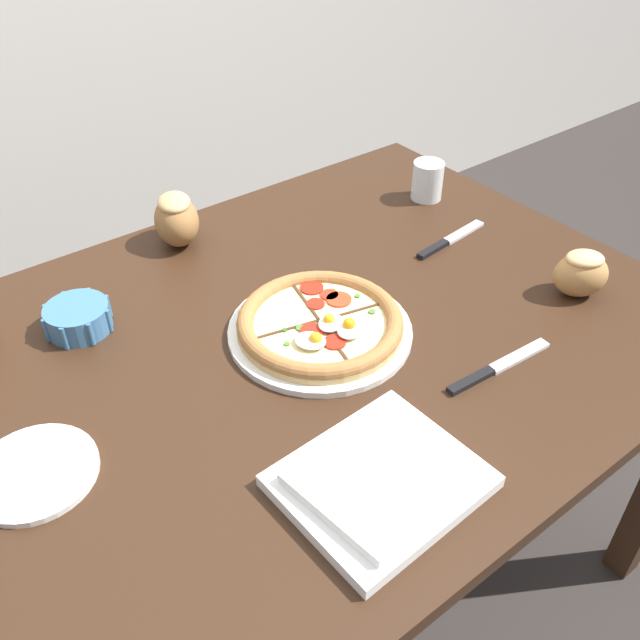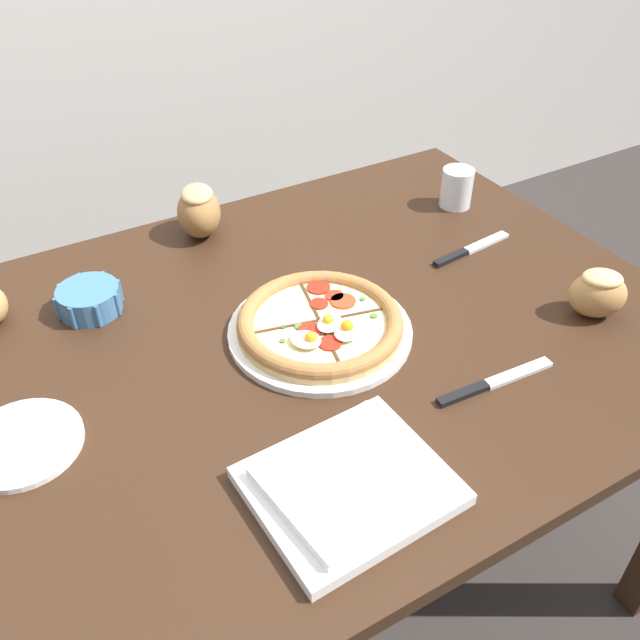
% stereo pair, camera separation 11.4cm
% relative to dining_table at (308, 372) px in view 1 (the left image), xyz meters
% --- Properties ---
extents(ground_plane, '(12.00, 12.00, 0.00)m').
position_rel_dining_table_xyz_m(ground_plane, '(0.00, 0.00, -0.65)').
color(ground_plane, '#2D2826').
extents(dining_table, '(1.31, 0.98, 0.74)m').
position_rel_dining_table_xyz_m(dining_table, '(0.00, 0.00, 0.00)').
color(dining_table, '#331E11').
rests_on(dining_table, ground_plane).
extents(pizza, '(0.32, 0.32, 0.05)m').
position_rel_dining_table_xyz_m(pizza, '(0.02, -0.02, 0.11)').
color(pizza, white).
rests_on(pizza, dining_table).
extents(ramekin_bowl, '(0.12, 0.12, 0.05)m').
position_rel_dining_table_xyz_m(ramekin_bowl, '(-0.31, 0.25, 0.12)').
color(ramekin_bowl, teal).
rests_on(ramekin_bowl, dining_table).
extents(napkin_folded, '(0.26, 0.23, 0.04)m').
position_rel_dining_table_xyz_m(napkin_folded, '(-0.12, -0.32, 0.11)').
color(napkin_folded, white).
rests_on(napkin_folded, dining_table).
extents(bread_piece_mid, '(0.12, 0.12, 0.09)m').
position_rel_dining_table_xyz_m(bread_piece_mid, '(0.46, -0.21, 0.14)').
color(bread_piece_mid, '#B27F47').
rests_on(bread_piece_mid, dining_table).
extents(bread_piece_far, '(0.13, 0.14, 0.11)m').
position_rel_dining_table_xyz_m(bread_piece_far, '(-0.03, 0.40, 0.15)').
color(bread_piece_far, olive).
rests_on(bread_piece_far, dining_table).
extents(knife_main, '(0.20, 0.04, 0.01)m').
position_rel_dining_table_xyz_m(knife_main, '(0.41, 0.06, 0.10)').
color(knife_main, silver).
rests_on(knife_main, dining_table).
extents(knife_spare, '(0.22, 0.03, 0.01)m').
position_rel_dining_table_xyz_m(knife_spare, '(0.19, -0.26, 0.10)').
color(knife_spare, silver).
rests_on(knife_spare, dining_table).
extents(water_glass, '(0.07, 0.07, 0.09)m').
position_rel_dining_table_xyz_m(water_glass, '(0.50, 0.23, 0.13)').
color(water_glass, white).
rests_on(water_glass, dining_table).
extents(side_saucer, '(0.17, 0.17, 0.01)m').
position_rel_dining_table_xyz_m(side_saucer, '(-0.48, -0.02, 0.10)').
color(side_saucer, white).
rests_on(side_saucer, dining_table).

